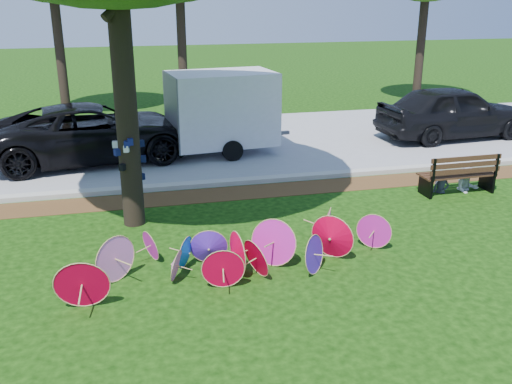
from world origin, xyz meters
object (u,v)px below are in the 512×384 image
parasol_pile (239,250)px  black_van (95,133)px  park_bench (457,173)px  person_right (469,166)px  person_left (443,172)px  dark_pickup (453,112)px  cargo_trailer (222,108)px

parasol_pile → black_van: size_ratio=1.03×
park_bench → person_right: person_right is taller
black_van → parasol_pile: bearing=-168.5°
black_van → park_bench: black_van is taller
parasol_pile → park_bench: bearing=25.3°
person_left → park_bench: bearing=15.5°
dark_pickup → person_left: dark_pickup is taller
cargo_trailer → park_bench: bearing=-51.6°
parasol_pile → park_bench: park_bench is taller
parasol_pile → cargo_trailer: size_ratio=2.00×
cargo_trailer → person_left: cargo_trailer is taller
parasol_pile → dark_pickup: (8.84, 7.76, 0.49)m
park_bench → person_right: (0.35, 0.05, 0.13)m
cargo_trailer → person_left: size_ratio=2.85×
black_van → person_left: size_ratio=5.55×
black_van → dark_pickup: bearing=-96.7°
dark_pickup → black_van: bearing=86.3°
dark_pickup → person_right: bearing=148.5°
black_van → cargo_trailer: bearing=-97.1°
cargo_trailer → person_left: (4.50, -4.81, -0.83)m
cargo_trailer → person_right: bearing=-49.3°
dark_pickup → cargo_trailer: (-7.74, -0.08, 0.49)m
black_van → park_bench: (8.54, -4.85, -0.33)m
parasol_pile → cargo_trailer: (1.10, 7.68, 0.97)m
black_van → person_left: bearing=-127.6°
dark_pickup → person_left: bearing=142.4°
cargo_trailer → person_right: (5.20, -4.81, -0.74)m
dark_pickup → cargo_trailer: cargo_trailer is taller
person_left → cargo_trailer: bearing=156.8°
person_left → person_right: 0.71m
cargo_trailer → person_left: bearing=-53.4°
person_left → dark_pickup: bearing=80.2°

